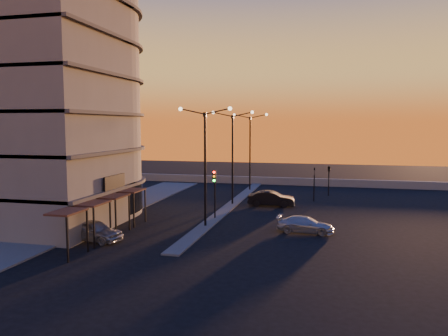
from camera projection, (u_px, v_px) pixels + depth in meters
ground at (205, 227)px, 34.77m from camera, size 120.00×120.00×0.00m
sidewalk_west at (110, 211)px, 41.08m from camera, size 5.00×40.00×0.12m
median at (232, 204)px, 44.44m from camera, size 1.20×36.00×0.12m
parapet at (272, 181)px, 59.41m from camera, size 44.00×0.50×1.00m
building at (46, 80)px, 36.89m from camera, size 14.35×17.08×25.00m
streetlamp_near at (205, 157)px, 34.22m from camera, size 4.32×0.32×9.51m
streetlamp_mid at (233, 150)px, 43.89m from camera, size 4.32×0.32×9.51m
streetlamp_far at (250, 145)px, 53.57m from camera, size 4.32×0.32×9.51m
traffic_light_main at (214, 186)px, 37.26m from camera, size 0.28×0.44×4.25m
signal_east_a at (314, 183)px, 46.26m from camera, size 0.13×0.16×3.60m
signal_east_b at (329, 169)px, 49.66m from camera, size 0.42×1.99×3.60m
car_hatchback at (93, 230)px, 30.53m from camera, size 4.63×2.52×1.49m
car_sedan at (271, 199)px, 43.54m from camera, size 4.67×1.81×1.52m
car_wagon at (305, 225)px, 32.89m from camera, size 4.36×2.04×1.23m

